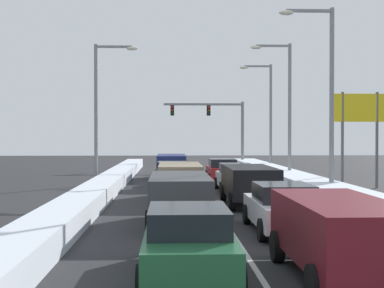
% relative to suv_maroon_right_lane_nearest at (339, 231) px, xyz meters
% --- Properties ---
extents(ground_plane, '(120.06, 120.06, 0.00)m').
position_rel_suv_maroon_right_lane_nearest_xyz_m(ground_plane, '(-1.59, 12.33, -1.02)').
color(ground_plane, '#28282B').
extents(lane_stripe_between_right_lane_and_center_lane, '(0.14, 50.80, 0.01)m').
position_rel_suv_maroon_right_lane_nearest_xyz_m(lane_stripe_between_right_lane_and_center_lane, '(-1.59, 16.94, -1.01)').
color(lane_stripe_between_right_lane_and_center_lane, silver).
rests_on(lane_stripe_between_right_lane_and_center_lane, ground).
extents(snow_bank_right_shoulder, '(2.14, 50.80, 0.78)m').
position_rel_suv_maroon_right_lane_nearest_xyz_m(snow_bank_right_shoulder, '(3.71, 16.94, -0.63)').
color(snow_bank_right_shoulder, silver).
rests_on(snow_bank_right_shoulder, ground).
extents(snow_bank_left_shoulder, '(1.45, 50.80, 0.75)m').
position_rel_suv_maroon_right_lane_nearest_xyz_m(snow_bank_left_shoulder, '(-6.89, 16.94, -0.64)').
color(snow_bank_left_shoulder, silver).
rests_on(snow_bank_left_shoulder, ground).
extents(suv_maroon_right_lane_nearest, '(2.16, 4.90, 1.67)m').
position_rel_suv_maroon_right_lane_nearest_xyz_m(suv_maroon_right_lane_nearest, '(0.00, 0.00, 0.00)').
color(suv_maroon_right_lane_nearest, maroon).
rests_on(suv_maroon_right_lane_nearest, ground).
extents(sedan_white_right_lane_second, '(2.00, 4.50, 1.51)m').
position_rel_suv_maroon_right_lane_nearest_xyz_m(sedan_white_right_lane_second, '(-0.01, 5.69, -0.25)').
color(sedan_white_right_lane_second, silver).
rests_on(sedan_white_right_lane_second, ground).
extents(suv_black_right_lane_third, '(2.16, 4.90, 1.67)m').
position_rel_suv_maroon_right_lane_nearest_xyz_m(suv_black_right_lane_third, '(-0.10, 12.17, 0.00)').
color(suv_black_right_lane_third, black).
rests_on(suv_black_right_lane_third, ground).
extents(sedan_silver_right_lane_fourth, '(2.00, 4.50, 1.51)m').
position_rel_suv_maroon_right_lane_nearest_xyz_m(sedan_silver_right_lane_fourth, '(0.03, 18.11, -0.25)').
color(sedan_silver_right_lane_fourth, '#B7BABF').
rests_on(sedan_silver_right_lane_fourth, ground).
extents(sedan_red_right_lane_fifth, '(2.00, 4.50, 1.51)m').
position_rel_suv_maroon_right_lane_nearest_xyz_m(sedan_red_right_lane_fifth, '(-0.11, 24.25, -0.25)').
color(sedan_red_right_lane_fifth, maroon).
rests_on(sedan_red_right_lane_fifth, ground).
extents(sedan_green_center_lane_nearest, '(2.00, 4.50, 1.51)m').
position_rel_suv_maroon_right_lane_nearest_xyz_m(sedan_green_center_lane_nearest, '(-3.12, 0.28, -0.25)').
color(sedan_green_center_lane_nearest, '#1E5633').
rests_on(sedan_green_center_lane_nearest, ground).
extents(suv_charcoal_center_lane_second, '(2.16, 4.90, 1.67)m').
position_rel_suv_maroon_right_lane_nearest_xyz_m(suv_charcoal_center_lane_second, '(-3.17, 7.13, 0.00)').
color(suv_charcoal_center_lane_second, '#38383D').
rests_on(suv_charcoal_center_lane_second, ground).
extents(suv_tan_center_lane_third, '(2.16, 4.90, 1.67)m').
position_rel_suv_maroon_right_lane_nearest_xyz_m(suv_tan_center_lane_third, '(-3.04, 14.47, 0.00)').
color(suv_tan_center_lane_third, '#937F60').
rests_on(suv_tan_center_lane_third, ground).
extents(sedan_gray_center_lane_fourth, '(2.00, 4.50, 1.51)m').
position_rel_suv_maroon_right_lane_nearest_xyz_m(sedan_gray_center_lane_fourth, '(-3.39, 20.47, -0.25)').
color(sedan_gray_center_lane_fourth, slate).
rests_on(sedan_gray_center_lane_fourth, ground).
extents(suv_navy_center_lane_fifth, '(2.16, 4.90, 1.67)m').
position_rel_suv_maroon_right_lane_nearest_xyz_m(suv_navy_center_lane_fifth, '(-3.41, 26.98, 0.00)').
color(suv_navy_center_lane_fifth, navy).
rests_on(suv_navy_center_lane_fifth, ground).
extents(traffic_light_gantry, '(7.54, 0.47, 6.20)m').
position_rel_suv_maroon_right_lane_nearest_xyz_m(traffic_light_gantry, '(0.98, 40.02, 3.48)').
color(traffic_light_gantry, slate).
rests_on(traffic_light_gantry, ground).
extents(street_lamp_right_near, '(2.66, 0.36, 9.08)m').
position_rel_suv_maroon_right_lane_nearest_xyz_m(street_lamp_right_near, '(3.87, 14.64, 4.35)').
color(street_lamp_right_near, gray).
rests_on(street_lamp_right_near, ground).
extents(street_lamp_right_mid, '(2.66, 0.36, 8.94)m').
position_rel_suv_maroon_right_lane_nearest_xyz_m(street_lamp_right_mid, '(3.88, 23.87, 4.28)').
color(street_lamp_right_mid, gray).
rests_on(street_lamp_right_mid, ground).
extents(street_lamp_right_far, '(2.66, 0.36, 8.81)m').
position_rel_suv_maroon_right_lane_nearest_xyz_m(street_lamp_right_far, '(4.36, 33.11, 4.21)').
color(street_lamp_right_far, gray).
rests_on(street_lamp_right_far, ground).
extents(street_lamp_left_mid, '(2.66, 0.36, 8.57)m').
position_rel_suv_maroon_right_lane_nearest_xyz_m(street_lamp_left_mid, '(-7.66, 22.33, 4.08)').
color(street_lamp_left_mid, gray).
rests_on(street_lamp_left_mid, ground).
extents(roadside_sign_right, '(3.20, 0.16, 5.50)m').
position_rel_suv_maroon_right_lane_nearest_xyz_m(roadside_sign_right, '(7.33, 19.67, 3.00)').
color(roadside_sign_right, '#59595B').
rests_on(roadside_sign_right, ground).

